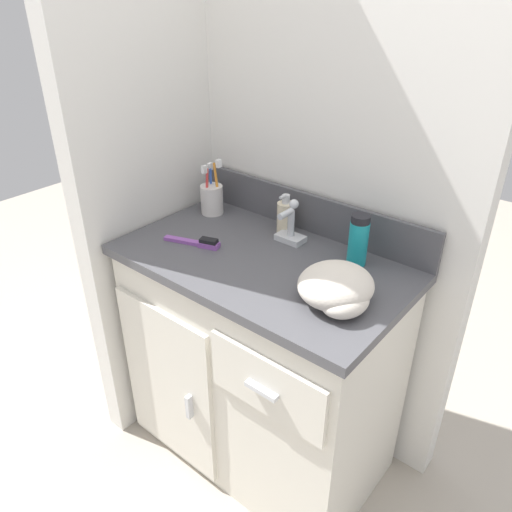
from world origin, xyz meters
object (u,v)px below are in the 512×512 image
(soap_dispenser, at_px, (285,216))
(shaving_cream_can, at_px, (358,240))
(hairbrush, at_px, (199,242))
(toothbrush_cup, at_px, (212,198))
(hand_towel, at_px, (338,288))

(soap_dispenser, xyz_separation_m, shaving_cream_can, (0.28, -0.03, 0.02))
(hairbrush, bearing_deg, soap_dispenser, 39.90)
(shaving_cream_can, bearing_deg, toothbrush_cup, -178.76)
(toothbrush_cup, height_order, hand_towel, toothbrush_cup)
(soap_dispenser, height_order, hairbrush, soap_dispenser)
(shaving_cream_can, height_order, hairbrush, shaving_cream_can)
(toothbrush_cup, xyz_separation_m, hand_towel, (0.63, -0.20, -0.01))
(shaving_cream_can, distance_m, hairbrush, 0.49)
(toothbrush_cup, bearing_deg, soap_dispenser, 9.12)
(soap_dispenser, bearing_deg, shaving_cream_can, -6.76)
(soap_dispenser, bearing_deg, hairbrush, -121.14)
(hairbrush, bearing_deg, toothbrush_cup, 105.14)
(soap_dispenser, distance_m, hand_towel, 0.42)
(shaving_cream_can, bearing_deg, soap_dispenser, 173.24)
(toothbrush_cup, height_order, shaving_cream_can, toothbrush_cup)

